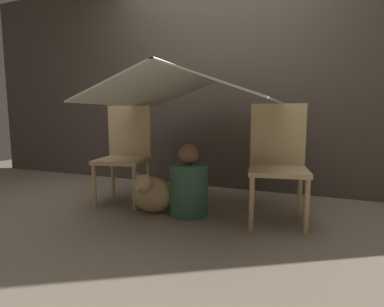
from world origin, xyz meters
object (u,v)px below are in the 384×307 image
(dog, at_px, (151,193))
(chair_left, at_px, (125,150))
(person_front, at_px, (189,186))
(chair_right, at_px, (278,158))

(dog, bearing_deg, chair_left, 149.54)
(dog, bearing_deg, person_front, 14.97)
(chair_left, height_order, chair_right, same)
(person_front, bearing_deg, chair_right, 12.79)
(dog, bearing_deg, chair_right, 13.48)
(person_front, xyz_separation_m, dog, (-0.32, -0.08, -0.07))
(person_front, distance_m, dog, 0.34)
(chair_right, xyz_separation_m, dog, (-1.02, -0.24, -0.33))
(chair_right, bearing_deg, chair_left, 170.71)
(person_front, height_order, dog, person_front)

